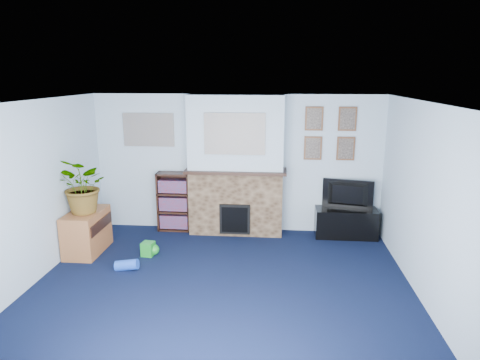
# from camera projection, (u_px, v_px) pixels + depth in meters

# --- Properties ---
(floor) EXTENTS (5.00, 4.50, 0.01)m
(floor) POSITION_uv_depth(u_px,v_px,m) (221.00, 288.00, 5.59)
(floor) COLOR black
(floor) RESTS_ON ground
(ceiling) EXTENTS (5.00, 4.50, 0.01)m
(ceiling) POSITION_uv_depth(u_px,v_px,m) (219.00, 102.00, 5.01)
(ceiling) COLOR white
(ceiling) RESTS_ON wall_back
(wall_back) EXTENTS (5.00, 0.04, 2.40)m
(wall_back) POSITION_uv_depth(u_px,v_px,m) (237.00, 164.00, 7.47)
(wall_back) COLOR silver
(wall_back) RESTS_ON ground
(wall_front) EXTENTS (5.00, 0.04, 2.40)m
(wall_front) POSITION_uv_depth(u_px,v_px,m) (179.00, 288.00, 3.12)
(wall_front) COLOR silver
(wall_front) RESTS_ON ground
(wall_left) EXTENTS (0.04, 4.50, 2.40)m
(wall_left) POSITION_uv_depth(u_px,v_px,m) (28.00, 195.00, 5.51)
(wall_left) COLOR silver
(wall_left) RESTS_ON ground
(wall_right) EXTENTS (0.04, 4.50, 2.40)m
(wall_right) POSITION_uv_depth(u_px,v_px,m) (428.00, 206.00, 5.08)
(wall_right) COLOR silver
(wall_right) RESTS_ON ground
(chimney_breast) EXTENTS (1.72, 0.50, 2.40)m
(chimney_breast) POSITION_uv_depth(u_px,v_px,m) (236.00, 167.00, 7.28)
(chimney_breast) COLOR brown
(chimney_breast) RESTS_ON ground
(collage_main) EXTENTS (1.00, 0.03, 0.68)m
(collage_main) POSITION_uv_depth(u_px,v_px,m) (235.00, 134.00, 6.93)
(collage_main) COLOR gray
(collage_main) RESTS_ON chimney_breast
(collage_left) EXTENTS (0.90, 0.03, 0.58)m
(collage_left) POSITION_uv_depth(u_px,v_px,m) (149.00, 130.00, 7.45)
(collage_left) COLOR gray
(collage_left) RESTS_ON wall_back
(portrait_tl) EXTENTS (0.30, 0.03, 0.40)m
(portrait_tl) POSITION_uv_depth(u_px,v_px,m) (314.00, 119.00, 7.15)
(portrait_tl) COLOR brown
(portrait_tl) RESTS_ON wall_back
(portrait_tr) EXTENTS (0.30, 0.03, 0.40)m
(portrait_tr) POSITION_uv_depth(u_px,v_px,m) (347.00, 119.00, 7.10)
(portrait_tr) COLOR brown
(portrait_tr) RESTS_ON wall_back
(portrait_bl) EXTENTS (0.30, 0.03, 0.40)m
(portrait_bl) POSITION_uv_depth(u_px,v_px,m) (313.00, 148.00, 7.27)
(portrait_bl) COLOR brown
(portrait_bl) RESTS_ON wall_back
(portrait_br) EXTENTS (0.30, 0.03, 0.40)m
(portrait_br) POSITION_uv_depth(u_px,v_px,m) (346.00, 149.00, 7.22)
(portrait_br) COLOR brown
(portrait_br) RESTS_ON wall_back
(tv_stand) EXTENTS (1.04, 0.44, 0.49)m
(tv_stand) POSITION_uv_depth(u_px,v_px,m) (346.00, 224.00, 7.33)
(tv_stand) COLOR black
(tv_stand) RESTS_ON ground
(television) EXTENTS (0.86, 0.30, 0.49)m
(television) POSITION_uv_depth(u_px,v_px,m) (347.00, 195.00, 7.23)
(television) COLOR black
(television) RESTS_ON tv_stand
(bookshelf) EXTENTS (0.58, 0.28, 1.05)m
(bookshelf) POSITION_uv_depth(u_px,v_px,m) (174.00, 203.00, 7.60)
(bookshelf) COLOR black
(bookshelf) RESTS_ON ground
(sideboard) EXTENTS (0.47, 0.85, 0.66)m
(sideboard) POSITION_uv_depth(u_px,v_px,m) (87.00, 231.00, 6.66)
(sideboard) COLOR #9C5B32
(sideboard) RESTS_ON ground
(potted_plant) EXTENTS (1.00, 0.96, 0.86)m
(potted_plant) POSITION_uv_depth(u_px,v_px,m) (84.00, 186.00, 6.43)
(potted_plant) COLOR #26661E
(potted_plant) RESTS_ON sideboard
(mantel_clock) EXTENTS (0.11, 0.06, 0.15)m
(mantel_clock) POSITION_uv_depth(u_px,v_px,m) (229.00, 165.00, 7.24)
(mantel_clock) COLOR gold
(mantel_clock) RESTS_ON chimney_breast
(mantel_candle) EXTENTS (0.06, 0.06, 0.18)m
(mantel_candle) POSITION_uv_depth(u_px,v_px,m) (251.00, 165.00, 7.20)
(mantel_candle) COLOR #B2BFC6
(mantel_candle) RESTS_ON chimney_breast
(mantel_teddy) EXTENTS (0.14, 0.14, 0.14)m
(mantel_teddy) POSITION_uv_depth(u_px,v_px,m) (204.00, 165.00, 7.28)
(mantel_teddy) COLOR slate
(mantel_teddy) RESTS_ON chimney_breast
(mantel_can) EXTENTS (0.06, 0.06, 0.11)m
(mantel_can) POSITION_uv_depth(u_px,v_px,m) (274.00, 167.00, 7.17)
(mantel_can) COLOR #198C26
(mantel_can) RESTS_ON chimney_breast
(green_crate) EXTENTS (0.45, 0.41, 0.29)m
(green_crate) POSITION_uv_depth(u_px,v_px,m) (84.00, 243.00, 6.72)
(green_crate) COLOR #198C26
(green_crate) RESTS_ON ground
(toy_ball) EXTENTS (0.16, 0.16, 0.16)m
(toy_ball) POSITION_uv_depth(u_px,v_px,m) (154.00, 249.00, 6.61)
(toy_ball) COLOR #198C26
(toy_ball) RESTS_ON ground
(toy_block) EXTENTS (0.20, 0.20, 0.22)m
(toy_block) POSITION_uv_depth(u_px,v_px,m) (148.00, 249.00, 6.58)
(toy_block) COLOR #198C26
(toy_block) RESTS_ON ground
(toy_tube) EXTENTS (0.34, 0.15, 0.20)m
(toy_tube) POSITION_uv_depth(u_px,v_px,m) (127.00, 265.00, 6.10)
(toy_tube) COLOR blue
(toy_tube) RESTS_ON ground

